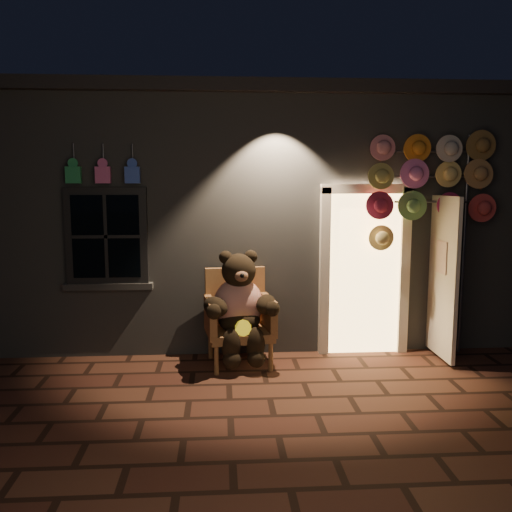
{
  "coord_description": "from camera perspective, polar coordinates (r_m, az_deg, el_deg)",
  "views": [
    {
      "loc": [
        -0.5,
        -5.31,
        2.25
      ],
      "look_at": [
        -0.08,
        1.0,
        1.35
      ],
      "focal_mm": 38.0,
      "sensor_mm": 36.0,
      "label": 1
    }
  ],
  "objects": [
    {
      "name": "teddy_bear",
      "position": [
        6.51,
        -1.75,
        -5.34
      ],
      "size": [
        0.96,
        0.8,
        1.33
      ],
      "rotation": [
        0.0,
        0.0,
        0.13
      ],
      "color": "red",
      "rests_on": "ground"
    },
    {
      "name": "wicker_armchair",
      "position": [
        6.69,
        -1.9,
        -6.41
      ],
      "size": [
        0.87,
        0.81,
        1.15
      ],
      "rotation": [
        0.0,
        0.0,
        0.13
      ],
      "color": "olive",
      "rests_on": "ground"
    },
    {
      "name": "ground",
      "position": [
        5.79,
        1.48,
        -14.76
      ],
      "size": [
        60.0,
        60.0,
        0.0
      ],
      "primitive_type": "plane",
      "color": "#4E2C1D",
      "rests_on": "ground"
    },
    {
      "name": "hat_rack",
      "position": [
        7.08,
        17.8,
        7.33
      ],
      "size": [
        1.61,
        0.22,
        2.82
      ],
      "color": "#59595E",
      "rests_on": "ground"
    },
    {
      "name": "shop_building",
      "position": [
        9.33,
        -0.74,
        4.92
      ],
      "size": [
        7.3,
        5.95,
        3.51
      ],
      "color": "slate",
      "rests_on": "ground"
    }
  ]
}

